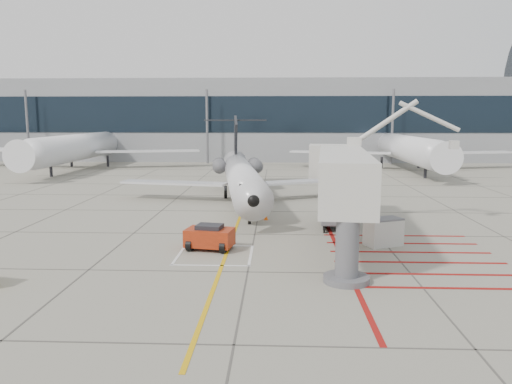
{
  "coord_description": "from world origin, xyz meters",
  "views": [
    {
      "loc": [
        1.4,
        -27.75,
        7.6
      ],
      "look_at": [
        0.0,
        6.0,
        2.5
      ],
      "focal_mm": 35.0,
      "sensor_mm": 36.0,
      "label": 1
    }
  ],
  "objects": [
    {
      "name": "bg_aircraft_c",
      "position": [
        19.97,
        46.0,
        5.52
      ],
      "size": [
        33.14,
        36.82,
        11.05
      ],
      "primitive_type": null,
      "color": "silver",
      "rests_on": "ground_plane"
    },
    {
      "name": "bg_aircraft_b",
      "position": [
        -27.48,
        46.0,
        5.7
      ],
      "size": [
        34.18,
        37.97,
        11.39
      ],
      "primitive_type": null,
      "color": "silver",
      "rests_on": "ground_plane"
    },
    {
      "name": "baggage_cart",
      "position": [
        5.31,
        4.99,
        0.57
      ],
      "size": [
        1.87,
        1.24,
        1.14
      ],
      "primitive_type": null,
      "rotation": [
        0.0,
        0.0,
        -0.05
      ],
      "color": "#5B5B60",
      "rests_on": "ground_plane"
    },
    {
      "name": "pushback_tug",
      "position": [
        -2.44,
        0.17,
        0.78
      ],
      "size": [
        2.92,
        2.12,
        1.55
      ],
      "primitive_type": null,
      "rotation": [
        0.0,
        0.0,
        -0.18
      ],
      "color": "#A52C10",
      "rests_on": "ground_plane"
    },
    {
      "name": "cone_nose",
      "position": [
        -2.2,
        3.09,
        0.23
      ],
      "size": [
        0.33,
        0.33,
        0.46
      ],
      "primitive_type": "cone",
      "color": "#FF600D",
      "rests_on": "ground_plane"
    },
    {
      "name": "cone_side",
      "position": [
        0.63,
        8.68,
        0.22
      ],
      "size": [
        0.32,
        0.32,
        0.45
      ],
      "primitive_type": "cone",
      "color": "#F25A0C",
      "rests_on": "ground_plane"
    },
    {
      "name": "regional_jet",
      "position": [
        -1.38,
        13.82,
        3.76
      ],
      "size": [
        26.28,
        31.41,
        7.53
      ],
      "primitive_type": null,
      "rotation": [
        0.0,
        0.0,
        0.13
      ],
      "color": "silver",
      "rests_on": "ground_plane"
    },
    {
      "name": "terminal_building",
      "position": [
        10.0,
        70.0,
        7.0
      ],
      "size": [
        180.0,
        28.0,
        14.0
      ],
      "primitive_type": "cube",
      "color": "gray",
      "rests_on": "ground_plane"
    },
    {
      "name": "jet_bridge",
      "position": [
        5.27,
        1.02,
        3.72
      ],
      "size": [
        10.5,
        19.32,
        7.43
      ],
      "primitive_type": null,
      "rotation": [
        0.0,
        0.0,
        -0.09
      ],
      "color": "silver",
      "rests_on": "ground_plane"
    },
    {
      "name": "ground_plane",
      "position": [
        0.0,
        0.0,
        0.0
      ],
      "size": [
        260.0,
        260.0,
        0.0
      ],
      "primitive_type": "plane",
      "color": "gray",
      "rests_on": "ground"
    },
    {
      "name": "ground_power_unit",
      "position": [
        7.78,
        1.5,
        0.83
      ],
      "size": [
        2.4,
        1.95,
        1.65
      ],
      "primitive_type": null,
      "rotation": [
        0.0,
        0.0,
        0.41
      ],
      "color": "beige",
      "rests_on": "ground_plane"
    },
    {
      "name": "terminal_glass_band",
      "position": [
        10.0,
        55.95,
        8.0
      ],
      "size": [
        180.0,
        0.1,
        6.0
      ],
      "primitive_type": "cube",
      "color": "black",
      "rests_on": "ground_plane"
    }
  ]
}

